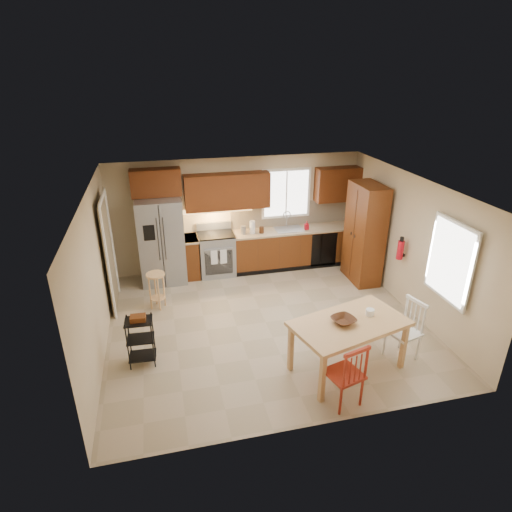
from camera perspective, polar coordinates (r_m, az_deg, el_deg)
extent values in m
plane|color=tan|center=(7.83, 1.29, -8.82)|extent=(5.50, 5.50, 0.00)
cube|color=silver|center=(6.81, 1.49, 9.14)|extent=(5.50, 5.00, 0.02)
cube|color=#CCB793|center=(9.50, -2.45, 5.64)|extent=(5.50, 0.02, 2.50)
cube|color=#CCB793|center=(5.17, 8.55, -11.75)|extent=(5.50, 0.02, 2.50)
cube|color=#CCB793|center=(7.11, -20.62, -2.58)|extent=(0.02, 5.00, 2.50)
cube|color=#CCB793|center=(8.32, 20.05, 1.38)|extent=(0.02, 5.00, 2.50)
cube|color=gray|center=(9.12, -12.49, 1.97)|extent=(0.92, 0.75, 1.82)
cube|color=gray|center=(9.42, -5.28, 0.22)|extent=(0.76, 0.63, 0.92)
cube|color=#5B2C10|center=(9.38, -8.61, -0.12)|extent=(0.30, 0.60, 0.90)
cube|color=#5B2C10|center=(9.83, 5.38, 1.20)|extent=(2.92, 0.60, 0.90)
cube|color=black|center=(9.76, 9.03, 0.85)|extent=(0.60, 0.02, 0.78)
cube|color=beige|center=(9.82, 5.02, 5.73)|extent=(2.92, 0.03, 0.55)
cube|color=#5D280F|center=(8.94, -13.22, 9.52)|extent=(1.00, 0.35, 0.55)
cube|color=#5D280F|center=(9.13, -3.85, 8.60)|extent=(1.80, 0.35, 0.75)
cube|color=#5D280F|center=(9.84, 10.84, 9.37)|extent=(1.00, 0.35, 0.75)
cube|color=white|center=(9.62, 4.04, 8.33)|extent=(1.12, 0.04, 1.12)
cube|color=gray|center=(9.62, 4.39, 3.35)|extent=(0.62, 0.46, 0.16)
cube|color=#FFBF66|center=(9.18, -5.61, 6.05)|extent=(1.60, 0.30, 0.01)
imported|color=#B10C19|center=(9.60, 6.77, 4.08)|extent=(0.09, 0.09, 0.19)
cylinder|color=white|center=(9.30, -0.49, 3.86)|extent=(0.12, 0.12, 0.28)
cylinder|color=gray|center=(9.28, -1.70, 3.47)|extent=(0.11, 0.11, 0.18)
cylinder|color=#4A2613|center=(9.34, 0.75, 3.50)|extent=(0.10, 0.10, 0.14)
cube|color=#5B2C10|center=(9.18, 14.27, 2.90)|extent=(0.50, 0.95, 2.10)
cylinder|color=#B10C19|center=(8.42, 18.69, 0.76)|extent=(0.12, 0.12, 0.36)
cube|color=white|center=(7.35, 24.49, -0.63)|extent=(0.04, 1.02, 1.32)
cube|color=#8C7A59|center=(8.36, -19.02, 0.15)|extent=(0.04, 0.95, 2.10)
imported|color=#4A2613|center=(6.42, 11.56, -8.77)|extent=(0.42, 0.42, 0.08)
cylinder|color=white|center=(6.67, 14.93, -7.43)|extent=(0.16, 0.16, 0.15)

